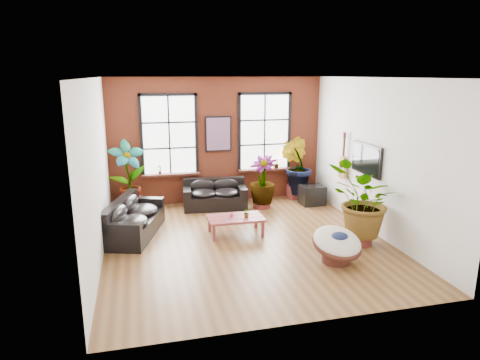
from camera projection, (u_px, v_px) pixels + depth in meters
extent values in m
cube|color=brown|center=(246.00, 242.00, 9.36)|extent=(6.00, 6.50, 0.02)
cube|color=white|center=(247.00, 77.00, 8.51)|extent=(6.00, 6.50, 0.02)
cube|color=#501E12|center=(218.00, 141.00, 12.01)|extent=(6.00, 0.02, 3.50)
cube|color=silver|center=(306.00, 211.00, 5.86)|extent=(6.00, 0.02, 3.50)
cube|color=silver|center=(96.00, 171.00, 8.25)|extent=(0.02, 6.50, 3.50)
cube|color=silver|center=(376.00, 157.00, 9.62)|extent=(0.02, 6.50, 3.50)
cube|color=white|center=(169.00, 135.00, 11.60)|extent=(1.40, 0.02, 2.10)
cube|color=#36140E|center=(171.00, 175.00, 11.79)|extent=(1.60, 0.22, 0.06)
cube|color=white|center=(265.00, 132.00, 12.21)|extent=(1.40, 0.02, 2.10)
cube|color=#36140E|center=(265.00, 170.00, 12.41)|extent=(1.60, 0.22, 0.06)
cube|color=black|center=(215.00, 201.00, 11.68)|extent=(1.77, 0.98, 0.39)
cube|color=black|center=(214.00, 184.00, 11.89)|extent=(1.71, 0.36, 0.39)
cube|color=black|center=(187.00, 192.00, 11.51)|extent=(0.28, 0.84, 0.20)
cube|color=black|center=(242.00, 190.00, 11.71)|extent=(0.28, 0.84, 0.20)
ellipsoid|color=black|center=(203.00, 193.00, 11.53)|extent=(0.77, 0.76, 0.22)
ellipsoid|color=black|center=(202.00, 186.00, 11.73)|extent=(0.73, 0.29, 0.38)
ellipsoid|color=black|center=(227.00, 192.00, 11.62)|extent=(0.77, 0.76, 0.22)
ellipsoid|color=black|center=(226.00, 185.00, 11.82)|extent=(0.73, 0.29, 0.38)
cube|color=black|center=(135.00, 227.00, 9.69)|extent=(1.45, 2.25, 0.41)
cube|color=black|center=(120.00, 209.00, 9.62)|extent=(0.82, 2.05, 0.42)
cube|color=black|center=(120.00, 228.00, 8.72)|extent=(0.89, 0.46, 0.21)
cube|color=black|center=(146.00, 202.00, 10.52)|extent=(0.89, 0.46, 0.21)
ellipsoid|color=black|center=(131.00, 222.00, 9.23)|extent=(0.97, 1.09, 0.23)
ellipsoid|color=black|center=(119.00, 215.00, 9.21)|extent=(0.49, 0.94, 0.40)
ellipsoid|color=black|center=(142.00, 210.00, 10.03)|extent=(0.97, 1.09, 0.23)
ellipsoid|color=black|center=(131.00, 204.00, 10.01)|extent=(0.49, 0.94, 0.40)
cube|color=maroon|center=(236.00, 218.00, 9.73)|extent=(1.26, 0.72, 0.05)
cube|color=#36140E|center=(237.00, 219.00, 9.61)|extent=(1.26, 0.01, 0.00)
cube|color=#36140E|center=(235.00, 215.00, 9.84)|extent=(1.26, 0.01, 0.00)
cube|color=maroon|center=(214.00, 233.00, 9.38)|extent=(0.06, 0.06, 0.35)
cube|color=maroon|center=(263.00, 229.00, 9.63)|extent=(0.06, 0.06, 0.35)
cube|color=maroon|center=(209.00, 224.00, 9.92)|extent=(0.06, 0.06, 0.35)
cube|color=maroon|center=(256.00, 221.00, 10.18)|extent=(0.06, 0.06, 0.35)
cylinder|color=#C8325C|center=(231.00, 215.00, 9.73)|extent=(0.07, 0.07, 0.08)
cylinder|color=#4E251C|center=(336.00, 256.00, 8.33)|extent=(0.65, 0.65, 0.22)
torus|color=#4E251C|center=(337.00, 244.00, 8.27)|extent=(1.12, 1.12, 0.44)
ellipsoid|color=silver|center=(337.00, 241.00, 8.26)|extent=(1.09, 1.13, 0.60)
ellipsoid|color=#152043|center=(339.00, 237.00, 8.19)|extent=(0.42, 0.36, 0.17)
cube|color=black|center=(218.00, 134.00, 11.90)|extent=(0.74, 0.04, 0.98)
cube|color=#0C7F8C|center=(218.00, 134.00, 11.87)|extent=(0.66, 0.02, 0.90)
cube|color=black|center=(366.00, 159.00, 9.91)|extent=(0.06, 1.25, 0.72)
cube|color=black|center=(365.00, 159.00, 9.91)|extent=(0.01, 1.15, 0.62)
cylinder|color=#B27F4C|center=(342.00, 171.00, 11.02)|extent=(0.09, 0.38, 0.38)
cylinder|color=#B27F4C|center=(343.00, 162.00, 10.96)|extent=(0.09, 0.30, 0.30)
cylinder|color=black|center=(342.00, 171.00, 11.02)|extent=(0.09, 0.11, 0.11)
cube|color=#36140E|center=(344.00, 148.00, 10.87)|extent=(0.04, 0.05, 0.55)
cube|color=#36140E|center=(344.00, 135.00, 10.79)|extent=(0.06, 0.06, 0.14)
cube|color=black|center=(312.00, 195.00, 11.99)|extent=(0.66, 0.55, 0.54)
cylinder|color=maroon|center=(131.00, 204.00, 11.35)|extent=(0.67, 0.67, 0.42)
cylinder|color=maroon|center=(295.00, 191.00, 12.63)|extent=(0.65, 0.65, 0.40)
cylinder|color=maroon|center=(361.00, 236.00, 9.20)|extent=(0.63, 0.63, 0.36)
cylinder|color=maroon|center=(262.00, 202.00, 11.72)|extent=(0.53, 0.53, 0.34)
imported|color=#1F5516|center=(128.00, 174.00, 11.11)|extent=(1.09, 0.89, 1.78)
imported|color=#1F5516|center=(296.00, 166.00, 12.41)|extent=(1.17, 1.17, 1.67)
imported|color=#1F5516|center=(364.00, 201.00, 9.00)|extent=(1.87, 1.79, 1.61)
imported|color=#1F5516|center=(263.00, 180.00, 11.56)|extent=(1.02, 1.02, 1.30)
imported|color=#1F5516|center=(247.00, 213.00, 9.68)|extent=(0.21, 0.19, 0.22)
imported|color=#1F5516|center=(160.00, 169.00, 11.68)|extent=(0.17, 0.17, 0.27)
imported|color=#1F5516|center=(276.00, 164.00, 12.45)|extent=(0.19, 0.19, 0.27)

